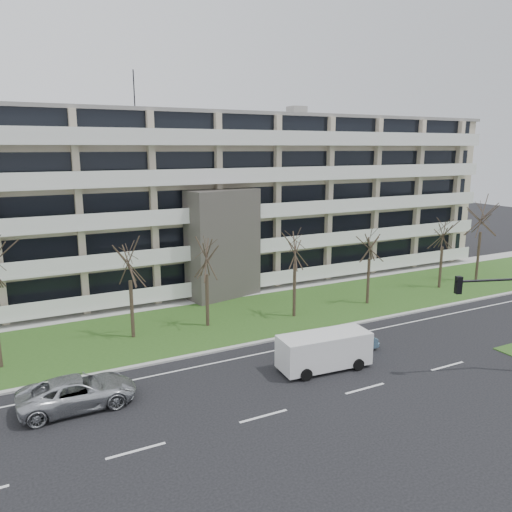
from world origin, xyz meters
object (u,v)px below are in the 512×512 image
white_van (325,348)px  silver_pickup (78,392)px  traffic_signal (508,309)px  blue_sedan (346,341)px

white_van → silver_pickup: bearing=176.4°
white_van → traffic_signal: (8.33, -5.09, 2.55)m
blue_sedan → white_van: 2.94m
silver_pickup → blue_sedan: bearing=-91.4°
silver_pickup → traffic_signal: 22.76m
blue_sedan → white_van: (-2.51, -1.42, 0.56)m
silver_pickup → traffic_signal: (21.47, -6.94, 3.01)m
blue_sedan → traffic_signal: traffic_signal is taller
silver_pickup → white_van: white_van is taller
silver_pickup → traffic_signal: traffic_signal is taller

